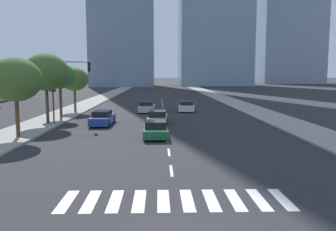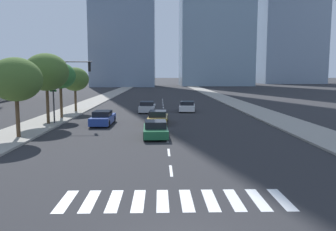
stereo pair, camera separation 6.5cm
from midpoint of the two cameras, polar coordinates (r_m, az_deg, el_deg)
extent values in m
cube|color=gray|center=(40.62, 15.95, 0.05)|extent=(4.00, 260.00, 0.15)
cube|color=gray|center=(40.28, -17.50, -0.06)|extent=(4.00, 260.00, 0.15)
cube|color=silver|center=(13.79, -16.47, -13.37)|extent=(0.45, 2.34, 0.01)
cube|color=silver|center=(13.59, -12.70, -13.56)|extent=(0.45, 2.34, 0.01)
cube|color=silver|center=(13.45, -8.83, -13.69)|extent=(0.45, 2.34, 0.01)
cube|color=silver|center=(13.37, -4.88, -13.76)|extent=(0.45, 2.34, 0.01)
cube|color=silver|center=(13.35, -0.91, -13.77)|extent=(0.45, 2.34, 0.01)
cube|color=silver|center=(13.39, 3.06, -13.72)|extent=(0.45, 2.34, 0.01)
cube|color=silver|center=(13.49, 6.98, -13.60)|extent=(0.45, 2.34, 0.01)
cube|color=silver|center=(13.65, 10.82, -13.43)|extent=(0.45, 2.34, 0.01)
cube|color=silver|center=(13.86, 14.56, -13.20)|extent=(0.45, 2.34, 0.01)
cube|color=silver|center=(14.13, 18.16, -12.93)|extent=(0.45, 2.34, 0.01)
cube|color=silver|center=(17.16, 0.45, -9.05)|extent=(0.14, 2.00, 0.01)
cube|color=silver|center=(21.03, 0.06, -6.06)|extent=(0.14, 2.00, 0.01)
cube|color=silver|center=(24.95, -0.20, -4.01)|extent=(0.14, 2.00, 0.01)
cube|color=silver|center=(28.88, -0.39, -2.51)|extent=(0.14, 2.00, 0.01)
cube|color=silver|center=(32.84, -0.54, -1.38)|extent=(0.14, 2.00, 0.01)
cube|color=silver|center=(36.80, -0.65, -0.48)|extent=(0.14, 2.00, 0.01)
cube|color=silver|center=(40.77, -0.75, 0.24)|extent=(0.14, 2.00, 0.01)
cube|color=silver|center=(44.74, -0.82, 0.83)|extent=(0.14, 2.00, 0.01)
cube|color=silver|center=(48.72, -0.88, 1.32)|extent=(0.14, 2.00, 0.01)
cube|color=silver|center=(52.71, -0.94, 1.74)|extent=(0.14, 2.00, 0.01)
cube|color=silver|center=(56.69, -0.98, 2.10)|extent=(0.14, 2.00, 0.01)
cube|color=silver|center=(60.68, -1.02, 2.42)|extent=(0.14, 2.00, 0.01)
cube|color=silver|center=(64.67, -1.06, 2.69)|extent=(0.14, 2.00, 0.01)
cube|color=navy|center=(32.80, -10.75, -0.62)|extent=(1.83, 4.81, 0.69)
cube|color=black|center=(32.50, -10.85, 0.34)|extent=(1.56, 2.18, 0.48)
cylinder|color=black|center=(34.56, -11.52, -0.57)|extent=(0.23, 0.64, 0.64)
cylinder|color=black|center=(34.29, -8.98, -0.57)|extent=(0.23, 0.64, 0.64)
cylinder|color=black|center=(31.40, -12.66, -1.34)|extent=(0.23, 0.64, 0.64)
cylinder|color=black|center=(31.11, -9.87, -1.35)|extent=(0.23, 0.64, 0.64)
cube|color=silver|center=(43.87, 3.04, 1.32)|extent=(2.31, 4.66, 0.64)
cube|color=black|center=(44.04, 3.05, 2.05)|extent=(1.85, 2.17, 0.45)
cylinder|color=black|center=(42.36, 4.18, 0.90)|extent=(0.28, 0.66, 0.64)
cylinder|color=black|center=(42.38, 1.85, 0.92)|extent=(0.28, 0.66, 0.64)
cylinder|color=black|center=(45.41, 4.15, 1.30)|extent=(0.28, 0.66, 0.64)
cylinder|color=black|center=(45.43, 1.97, 1.32)|extent=(0.28, 0.66, 0.64)
cube|color=#1E6038|center=(26.03, -2.16, -2.55)|extent=(1.89, 4.38, 0.58)
cube|color=black|center=(25.73, -2.16, -1.43)|extent=(1.61, 1.99, 0.51)
cylinder|color=black|center=(27.50, -3.88, -2.33)|extent=(0.24, 0.65, 0.64)
cylinder|color=black|center=(27.53, -0.57, -2.31)|extent=(0.24, 0.65, 0.64)
cylinder|color=black|center=(24.60, -3.94, -3.43)|extent=(0.24, 0.65, 0.64)
cylinder|color=black|center=(24.63, -0.24, -3.40)|extent=(0.24, 0.65, 0.64)
cube|color=#B28E38|center=(32.94, -1.77, -0.59)|extent=(2.00, 4.62, 0.56)
cube|color=black|center=(32.64, -1.80, 0.31)|extent=(1.67, 2.11, 0.54)
cylinder|color=black|center=(34.53, -2.98, -0.45)|extent=(0.25, 0.65, 0.64)
cylinder|color=black|center=(34.45, -0.31, -0.45)|extent=(0.25, 0.65, 0.64)
cylinder|color=black|center=(31.48, -3.38, -1.16)|extent=(0.25, 0.65, 0.64)
cylinder|color=black|center=(31.39, -0.44, -1.17)|extent=(0.25, 0.65, 0.64)
cube|color=#B7BABF|center=(42.91, -3.54, 1.23)|extent=(1.99, 4.52, 0.69)
cube|color=black|center=(42.64, -3.57, 2.00)|extent=(1.69, 2.06, 0.49)
cylinder|color=black|center=(44.50, -4.49, 1.18)|extent=(0.24, 0.65, 0.64)
cylinder|color=black|center=(44.40, -2.33, 1.19)|extent=(0.24, 0.65, 0.64)
cylinder|color=black|center=(41.49, -4.83, 0.77)|extent=(0.24, 0.65, 0.64)
cylinder|color=black|center=(41.38, -2.51, 0.77)|extent=(0.24, 0.65, 0.64)
cylinder|color=#333335|center=(34.01, -18.47, 3.94)|extent=(0.14, 0.14, 6.07)
cylinder|color=#333335|center=(33.51, -15.61, 8.51)|extent=(3.66, 0.10, 0.10)
cube|color=black|center=(33.15, -12.91, 7.83)|extent=(0.20, 0.28, 0.90)
sphere|color=red|center=(33.16, -12.92, 8.35)|extent=(0.18, 0.18, 0.18)
sphere|color=orange|center=(33.15, -12.91, 7.83)|extent=(0.18, 0.18, 0.18)
sphere|color=green|center=(33.15, -12.89, 7.31)|extent=(0.18, 0.18, 0.18)
cube|color=#19662D|center=(34.01, -18.46, 3.89)|extent=(0.60, 0.04, 0.18)
cylinder|color=#4C3823|center=(27.37, -23.57, -0.46)|extent=(0.28, 0.28, 2.68)
ellipsoid|color=#426028|center=(27.18, -23.86, 5.45)|extent=(3.70, 3.70, 3.15)
cylinder|color=#4C3823|center=(33.73, -19.27, 1.37)|extent=(0.28, 0.28, 3.11)
ellipsoid|color=#426028|center=(33.60, -19.49, 6.75)|extent=(4.01, 4.01, 3.41)
cylinder|color=#4C3823|center=(37.94, -17.27, 2.02)|extent=(0.28, 0.28, 3.11)
ellipsoid|color=#2D662D|center=(37.82, -17.42, 6.27)|extent=(3.15, 3.15, 2.68)
cylinder|color=#4C3823|center=(43.96, -15.08, 2.36)|extent=(0.28, 0.28, 2.58)
ellipsoid|color=#426028|center=(43.84, -15.19, 5.79)|extent=(3.35, 3.35, 2.85)
camera|label=1|loc=(0.03, -90.08, -0.01)|focal=37.07mm
camera|label=2|loc=(0.03, 89.92, 0.01)|focal=37.07mm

